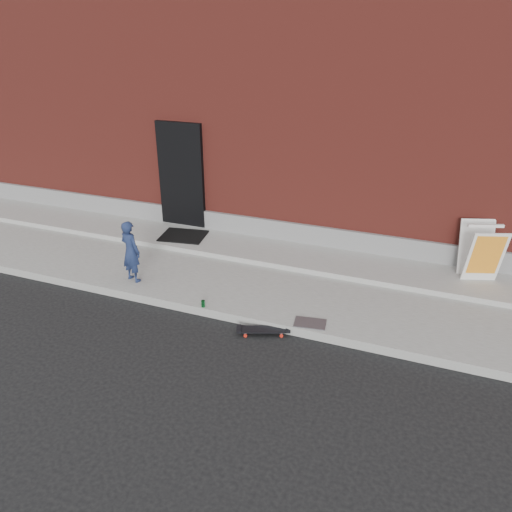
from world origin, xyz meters
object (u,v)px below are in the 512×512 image
at_px(skateboard, 263,330).
at_px(pizza_sign, 481,252).
at_px(child, 131,251).
at_px(soda_can, 203,304).

bearing_deg(skateboard, pizza_sign, 41.59).
xyz_separation_m(child, pizza_sign, (5.75, 2.13, 0.04)).
height_order(skateboard, soda_can, soda_can).
bearing_deg(soda_can, skateboard, -8.66).
xyz_separation_m(skateboard, soda_can, (-1.12, 0.17, 0.13)).
distance_m(child, pizza_sign, 6.14).
xyz_separation_m(child, skateboard, (2.71, -0.57, -0.64)).
relative_size(pizza_sign, soda_can, 8.61).
relative_size(skateboard, pizza_sign, 0.81).
bearing_deg(child, soda_can, -178.07).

